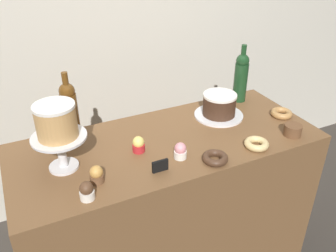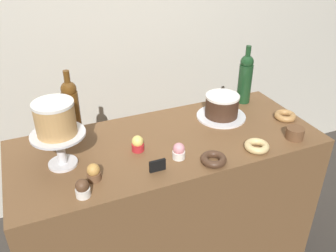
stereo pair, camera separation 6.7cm
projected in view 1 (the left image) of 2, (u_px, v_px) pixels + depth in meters
The scene contains 18 objects.
back_wall at pixel (105, 17), 2.18m from camera, with size 6.00×0.05×2.60m.
display_counter at pixel (168, 213), 1.91m from camera, with size 1.45×0.61×0.91m.
cake_stand_pedestal at pixel (61, 147), 1.45m from camera, with size 0.22×0.22×0.15m.
white_layer_cake at pixel (56, 121), 1.39m from camera, with size 0.16×0.16×0.14m.
silver_serving_platter at pixel (219, 115), 1.90m from camera, with size 0.26×0.26×0.01m.
chocolate_round_cake at pixel (219, 104), 1.87m from camera, with size 0.17×0.17×0.12m.
wine_bottle_green at pixel (241, 77), 1.99m from camera, with size 0.08×0.08×0.33m.
wine_bottle_amber at pixel (70, 109), 1.65m from camera, with size 0.08×0.08×0.33m.
cupcake_chocolate at pixel (87, 191), 1.32m from camera, with size 0.06×0.06×0.07m.
cupcake_lemon at pixel (139, 145), 1.59m from camera, with size 0.06×0.06×0.07m.
cupcake_caramel at pixel (97, 175), 1.41m from camera, with size 0.06×0.06×0.07m.
cupcake_strawberry at pixel (180, 151), 1.55m from camera, with size 0.06×0.06×0.07m.
donut_glazed at pixel (256, 144), 1.63m from camera, with size 0.11×0.11×0.03m.
donut_maple at pixel (281, 113), 1.89m from camera, with size 0.11×0.11×0.03m.
donut_chocolate at pixel (215, 158), 1.54m from camera, with size 0.11×0.11×0.03m.
cookie_stack at pixel (293, 130), 1.72m from camera, with size 0.08×0.08×0.05m.
price_sign_chalkboard at pixel (160, 166), 1.47m from camera, with size 0.07×0.01×0.05m.
coffee_cup_ceramic at pixel (46, 134), 1.66m from camera, with size 0.08×0.08×0.08m.
Camera 1 is at (-0.62, -1.29, 1.81)m, focal length 38.38 mm.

